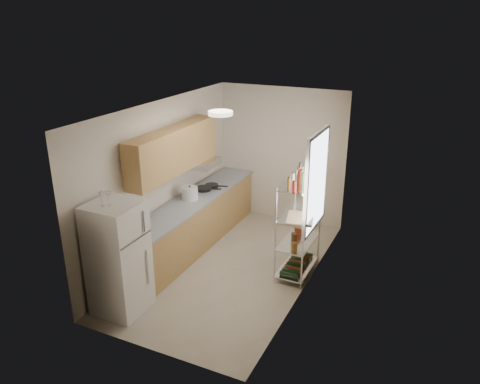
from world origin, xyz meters
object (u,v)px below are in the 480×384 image
at_px(cutting_board, 300,219).
at_px(espresso_machine, 314,199).
at_px(rice_cooker, 190,193).
at_px(refrigerator, 118,258).
at_px(frying_pan_large, 203,189).

bearing_deg(cutting_board, espresso_machine, 84.73).
bearing_deg(rice_cooker, refrigerator, -87.89).
bearing_deg(rice_cooker, cutting_board, -7.01).
xyz_separation_m(frying_pan_large, espresso_machine, (2.09, -0.20, 0.23)).
relative_size(refrigerator, rice_cooker, 5.89).
distance_m(rice_cooker, frying_pan_large, 0.48).
bearing_deg(rice_cooker, espresso_machine, 7.57).
xyz_separation_m(refrigerator, frying_pan_large, (-0.08, 2.48, 0.14)).
bearing_deg(cutting_board, rice_cooker, 172.99).
height_order(refrigerator, espresso_machine, refrigerator).
height_order(rice_cooker, espresso_machine, espresso_machine).
bearing_deg(espresso_machine, rice_cooker, -160.32).
distance_m(rice_cooker, espresso_machine, 2.10).
relative_size(refrigerator, espresso_machine, 5.40).
relative_size(refrigerator, frying_pan_large, 5.44).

